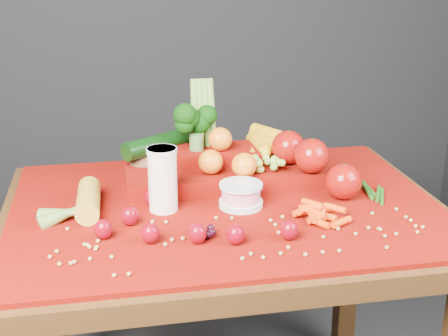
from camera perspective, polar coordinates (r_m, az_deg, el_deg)
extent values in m
cube|color=#351B0C|center=(1.57, 0.14, -4.53)|extent=(1.10, 0.80, 0.05)
cube|color=#351B0C|center=(2.03, -15.44, -11.25)|extent=(0.06, 0.06, 0.70)
cube|color=#351B0C|center=(2.15, 11.23, -8.94)|extent=(0.06, 0.06, 0.70)
cube|color=#750903|center=(1.56, 0.14, -3.49)|extent=(1.05, 0.75, 0.01)
cylinder|color=white|center=(1.50, -5.63, -1.05)|extent=(0.07, 0.07, 0.16)
cylinder|color=silver|center=(1.48, -5.72, 1.60)|extent=(0.07, 0.07, 0.01)
cylinder|color=silver|center=(1.54, 1.55, -3.24)|extent=(0.11, 0.11, 0.01)
cylinder|color=pink|center=(1.53, 1.56, -2.22)|extent=(0.10, 0.10, 0.04)
cylinder|color=silver|center=(1.52, 1.57, -1.59)|extent=(0.11, 0.11, 0.01)
ellipsoid|color=maroon|center=(1.45, -8.63, -4.36)|extent=(0.04, 0.04, 0.05)
cone|color=#124A0D|center=(1.44, -8.68, -3.56)|extent=(0.03, 0.03, 0.01)
ellipsoid|color=maroon|center=(1.40, -10.99, -5.52)|extent=(0.04, 0.04, 0.05)
cone|color=#124A0D|center=(1.39, -11.05, -4.70)|extent=(0.03, 0.03, 0.01)
ellipsoid|color=maroon|center=(1.36, -6.75, -5.96)|extent=(0.04, 0.04, 0.05)
cone|color=#124A0D|center=(1.35, -6.79, -5.13)|extent=(0.03, 0.03, 0.01)
ellipsoid|color=maroon|center=(1.35, -2.44, -6.02)|extent=(0.04, 0.04, 0.05)
cone|color=#124A0D|center=(1.34, -2.45, -5.18)|extent=(0.03, 0.03, 0.01)
ellipsoid|color=maroon|center=(1.35, 1.07, -6.11)|extent=(0.04, 0.04, 0.05)
cone|color=#124A0D|center=(1.34, 1.08, -5.27)|extent=(0.03, 0.03, 0.01)
ellipsoid|color=maroon|center=(1.38, 5.99, -5.67)|extent=(0.04, 0.04, 0.05)
cone|color=#124A0D|center=(1.37, 6.03, -4.84)|extent=(0.03, 0.03, 0.01)
ellipsoid|color=maroon|center=(1.55, -6.58, -2.69)|extent=(0.04, 0.04, 0.05)
cone|color=#124A0D|center=(1.54, -6.61, -1.94)|extent=(0.03, 0.03, 0.01)
ellipsoid|color=maroon|center=(1.51, -12.54, -3.67)|extent=(0.04, 0.04, 0.05)
cone|color=#124A0D|center=(1.50, -12.60, -2.90)|extent=(0.03, 0.03, 0.01)
cylinder|color=gold|center=(1.54, -12.29, -2.89)|extent=(0.06, 0.18, 0.06)
ellipsoid|color=brown|center=(1.72, -7.01, 0.14)|extent=(0.10, 0.07, 0.07)
cube|color=#750903|center=(1.69, -0.15, -0.55)|extent=(0.52, 0.22, 0.04)
cube|color=#750903|center=(1.72, -1.12, 1.23)|extent=(0.28, 0.12, 0.03)
sphere|color=#8B1300|center=(1.64, 8.02, 1.11)|extent=(0.09, 0.09, 0.09)
sphere|color=#8B1300|center=(1.60, 10.88, -1.21)|extent=(0.09, 0.09, 0.09)
sphere|color=#8B1300|center=(1.70, 5.89, 1.89)|extent=(0.09, 0.09, 0.09)
sphere|color=#D25208|center=(1.62, -1.22, 0.55)|extent=(0.06, 0.06, 0.06)
sphere|color=#D25208|center=(1.59, 1.85, 0.26)|extent=(0.06, 0.06, 0.06)
sphere|color=#D25208|center=(1.69, -0.34, 2.65)|extent=(0.06, 0.06, 0.06)
cylinder|color=orange|center=(1.76, 2.51, 1.65)|extent=(0.06, 0.15, 0.04)
cylinder|color=orange|center=(1.76, 3.15, 2.15)|extent=(0.04, 0.15, 0.04)
cylinder|color=orange|center=(1.76, 3.79, 2.65)|extent=(0.07, 0.15, 0.04)
cylinder|color=orange|center=(1.76, 4.28, 3.14)|extent=(0.09, 0.14, 0.04)
cylinder|color=#3F662D|center=(1.70, -2.50, 2.42)|extent=(0.04, 0.04, 0.04)
cylinder|color=olive|center=(1.72, -2.70, 4.48)|extent=(0.03, 0.06, 0.22)
cylinder|color=olive|center=(1.72, -2.17, 4.51)|extent=(0.02, 0.06, 0.22)
cylinder|color=olive|center=(1.73, -1.65, 4.54)|extent=(0.02, 0.06, 0.22)
cylinder|color=olive|center=(1.73, -1.12, 4.57)|extent=(0.03, 0.06, 0.22)
cylinder|color=black|center=(1.73, -5.92, 2.26)|extent=(0.22, 0.17, 0.05)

